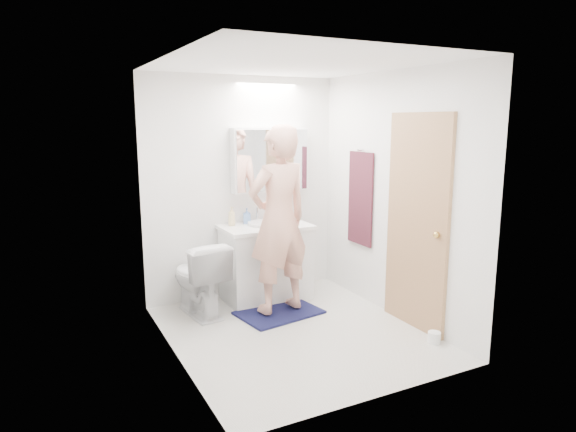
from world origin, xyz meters
TOP-DOWN VIEW (x-y plane):
  - floor at (0.00, 0.00)m, footprint 2.50×2.50m
  - ceiling at (0.00, 0.00)m, footprint 2.50×2.50m
  - wall_back at (0.00, 1.25)m, footprint 2.50×0.00m
  - wall_front at (0.00, -1.25)m, footprint 2.50×0.00m
  - wall_left at (-1.10, 0.00)m, footprint 0.00×2.50m
  - wall_right at (1.10, 0.00)m, footprint 0.00×2.50m
  - vanity_cabinet at (0.15, 0.96)m, footprint 0.90×0.55m
  - countertop at (0.15, 0.96)m, footprint 0.95×0.58m
  - sink_basin at (0.15, 0.99)m, footprint 0.36×0.36m
  - faucet at (0.15, 1.19)m, footprint 0.02×0.02m
  - medicine_cabinet at (0.30, 1.18)m, footprint 0.88×0.14m
  - mirror_panel at (0.30, 1.10)m, footprint 0.84×0.01m
  - toilet at (-0.65, 0.85)m, footprint 0.52×0.79m
  - bath_rug at (0.07, 0.48)m, footprint 0.88×0.67m
  - person at (0.07, 0.48)m, footprint 0.73×0.54m
  - door at (1.08, -0.35)m, footprint 0.04×0.80m
  - door_knob at (1.04, -0.65)m, footprint 0.06×0.06m
  - towel at (1.08, 0.55)m, footprint 0.02×0.42m
  - towel_hook at (1.07, 0.55)m, footprint 0.07×0.02m
  - soap_bottle_a at (-0.18, 1.11)m, footprint 0.10×0.10m
  - soap_bottle_b at (0.00, 1.15)m, footprint 0.10×0.10m
  - toothbrush_cup at (0.41, 1.12)m, footprint 0.11×0.11m
  - toilet_paper_roll at (0.98, -0.75)m, footprint 0.11×0.11m

SIDE VIEW (x-z plane):
  - floor at x=0.00m, z-range 0.00..0.00m
  - bath_rug at x=0.07m, z-range 0.00..0.02m
  - toilet_paper_roll at x=0.98m, z-range 0.00..0.10m
  - toilet at x=-0.65m, z-range 0.00..0.76m
  - vanity_cabinet at x=0.15m, z-range 0.00..0.78m
  - countertop at x=0.15m, z-range 0.78..0.82m
  - sink_basin at x=0.15m, z-range 0.82..0.85m
  - toothbrush_cup at x=0.41m, z-range 0.82..0.91m
  - faucet at x=0.15m, z-range 0.82..0.98m
  - soap_bottle_b at x=0.00m, z-range 0.82..0.99m
  - soap_bottle_a at x=-0.18m, z-range 0.82..1.02m
  - door_knob at x=1.04m, z-range 0.92..0.98m
  - person at x=0.07m, z-range 0.05..1.89m
  - door at x=1.08m, z-range 0.00..2.00m
  - towel at x=1.08m, z-range 0.60..1.60m
  - wall_back at x=0.00m, z-range -0.05..2.45m
  - wall_front at x=0.00m, z-range -0.05..2.45m
  - wall_left at x=-1.10m, z-range -0.05..2.45m
  - wall_right at x=1.10m, z-range -0.05..2.45m
  - medicine_cabinet at x=0.30m, z-range 1.15..1.85m
  - mirror_panel at x=0.30m, z-range 1.17..1.83m
  - towel_hook at x=1.07m, z-range 1.61..1.63m
  - ceiling at x=0.00m, z-range 2.40..2.40m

